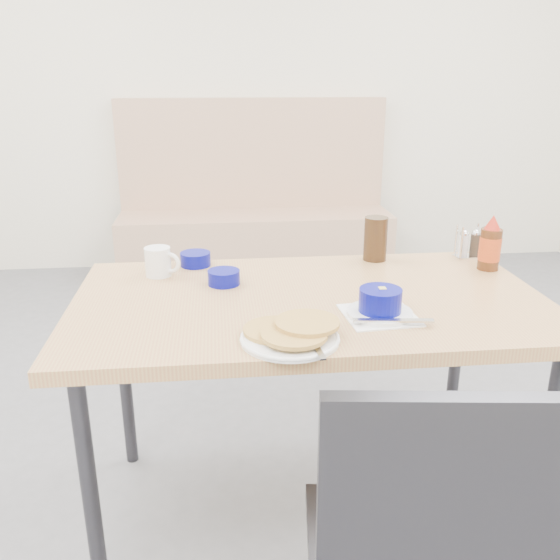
{
  "coord_description": "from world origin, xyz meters",
  "views": [
    {
      "loc": [
        -0.27,
        -1.38,
        1.39
      ],
      "look_at": [
        -0.09,
        0.24,
        0.82
      ],
      "focal_mm": 38.0,
      "sensor_mm": 36.0,
      "label": 1
    }
  ],
  "objects": [
    {
      "name": "syrup_bottle",
      "position": [
        0.64,
        0.44,
        0.84
      ],
      "size": [
        0.07,
        0.07,
        0.19
      ],
      "rotation": [
        0.0,
        0.0,
        0.42
      ],
      "color": "#47230F",
      "rests_on": "dining_table"
    },
    {
      "name": "wall_back",
      "position": [
        0.0,
        2.97,
        1.4
      ],
      "size": [
        5.0,
        0.06,
        2.8
      ],
      "primitive_type": "cube",
      "color": "silver",
      "rests_on": "ground"
    },
    {
      "name": "grits_setting",
      "position": [
        0.17,
        0.08,
        0.79
      ],
      "size": [
        0.23,
        0.21,
        0.08
      ],
      "rotation": [
        0.0,
        0.0,
        0.08
      ],
      "color": "white",
      "rests_on": "dining_table"
    },
    {
      "name": "amber_tumbler",
      "position": [
        0.29,
        0.59,
        0.84
      ],
      "size": [
        0.11,
        0.11,
        0.15
      ],
      "primitive_type": "cylinder",
      "rotation": [
        0.0,
        0.0,
        0.43
      ],
      "color": "#301E0F",
      "rests_on": "dining_table"
    },
    {
      "name": "dining_table",
      "position": [
        0.0,
        0.25,
        0.7
      ],
      "size": [
        1.4,
        0.8,
        0.76
      ],
      "color": "tan",
      "rests_on": "ground"
    },
    {
      "name": "creamer_bowl",
      "position": [
        -0.35,
        0.59,
        0.78
      ],
      "size": [
        0.1,
        0.1,
        0.05
      ],
      "rotation": [
        0.0,
        0.0,
        0.36
      ],
      "color": "#050873",
      "rests_on": "dining_table"
    },
    {
      "name": "booth_bench",
      "position": [
        0.0,
        2.78,
        0.35
      ],
      "size": [
        1.9,
        0.56,
        1.22
      ],
      "color": "tan",
      "rests_on": "ground"
    },
    {
      "name": "butter_bowl",
      "position": [
        -0.25,
        0.39,
        0.78
      ],
      "size": [
        0.1,
        0.1,
        0.05
      ],
      "rotation": [
        0.0,
        0.0,
        0.14
      ],
      "color": "#050873",
      "rests_on": "dining_table"
    },
    {
      "name": "pancake_plate",
      "position": [
        -0.09,
        -0.04,
        0.78
      ],
      "size": [
        0.25,
        0.26,
        0.04
      ],
      "rotation": [
        0.0,
        0.0,
        -0.25
      ],
      "color": "white",
      "rests_on": "dining_table"
    },
    {
      "name": "coffee_mug",
      "position": [
        -0.46,
        0.49,
        0.81
      ],
      "size": [
        0.12,
        0.08,
        0.1
      ],
      "rotation": [
        0.0,
        0.0,
        -0.44
      ],
      "color": "white",
      "rests_on": "dining_table"
    },
    {
      "name": "condiment_caddy",
      "position": [
        0.63,
        0.59,
        0.8
      ],
      "size": [
        0.1,
        0.07,
        0.12
      ],
      "rotation": [
        0.0,
        0.0,
        0.11
      ],
      "color": "silver",
      "rests_on": "dining_table"
    }
  ]
}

